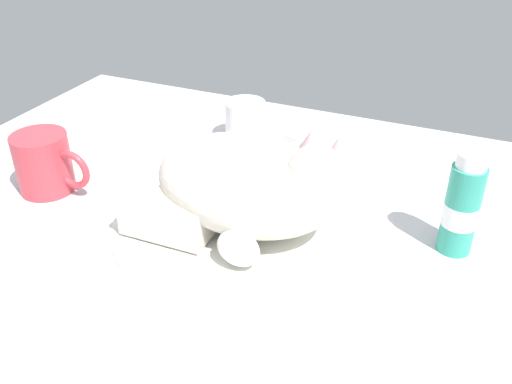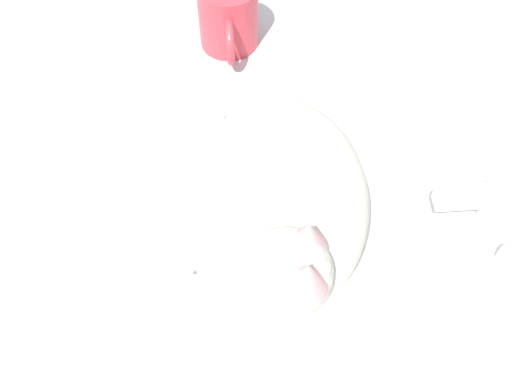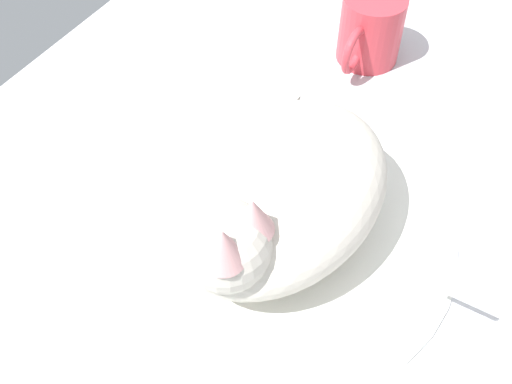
% 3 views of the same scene
% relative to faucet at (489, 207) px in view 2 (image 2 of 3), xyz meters
% --- Properties ---
extents(ground_plane, '(1.10, 0.83, 0.03)m').
position_rel_faucet_xyz_m(ground_plane, '(0.00, -0.23, -0.04)').
color(ground_plane, silver).
extents(sink_basin, '(0.36, 0.36, 0.01)m').
position_rel_faucet_xyz_m(sink_basin, '(0.00, -0.23, -0.02)').
color(sink_basin, silver).
rests_on(sink_basin, ground_plane).
extents(faucet, '(0.14, 0.09, 0.06)m').
position_rel_faucet_xyz_m(faucet, '(0.00, 0.00, 0.00)').
color(faucet, silver).
rests_on(faucet, ground_plane).
extents(cat, '(0.28, 0.22, 0.14)m').
position_rel_faucet_xyz_m(cat, '(0.01, -0.23, 0.04)').
color(cat, beige).
rests_on(cat, sink_basin).
extents(coffee_mug, '(0.12, 0.08, 0.09)m').
position_rel_faucet_xyz_m(coffee_mug, '(-0.31, -0.27, 0.02)').
color(coffee_mug, '#C63842').
rests_on(coffee_mug, ground_plane).
extents(rinse_cup, '(0.07, 0.07, 0.07)m').
position_rel_faucet_xyz_m(rinse_cup, '(-0.11, 0.01, 0.01)').
color(rinse_cup, white).
rests_on(rinse_cup, ground_plane).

